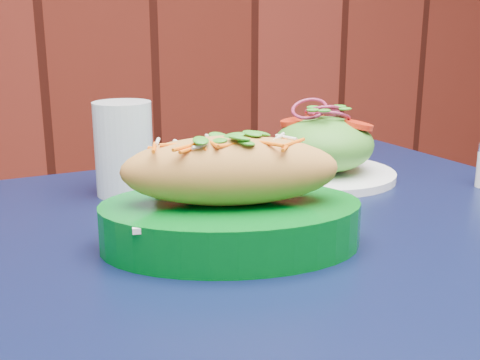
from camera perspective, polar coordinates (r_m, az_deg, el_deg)
name	(u,v)px	position (r m, az deg, el deg)	size (l,w,h in m)	color
cafe_table	(319,291)	(0.77, 7.54, -10.41)	(0.87, 0.87, 0.75)	black
banh_mi_basket	(231,202)	(0.65, -0.90, -2.11)	(0.33, 0.25, 0.13)	#005C14
salad_plate	(324,150)	(0.95, 7.93, 2.87)	(0.23, 0.23, 0.12)	white
water_glass	(124,149)	(0.86, -10.96, 2.93)	(0.08, 0.08, 0.13)	silver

